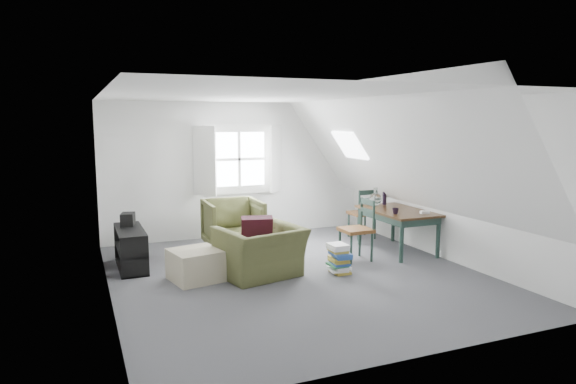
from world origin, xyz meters
name	(u,v)px	position (x,y,z in m)	size (l,w,h in m)	color
floor	(297,275)	(0.00, 0.00, 0.00)	(5.50, 5.50, 0.00)	#48494D
ceiling	(298,96)	(0.00, 0.00, 2.50)	(5.50, 5.50, 0.00)	white
wall_back	(238,170)	(0.00, 2.75, 1.25)	(5.00, 5.00, 0.00)	silver
wall_front	(421,226)	(0.00, -2.75, 1.25)	(5.00, 5.00, 0.00)	silver
wall_left	(106,198)	(-2.50, 0.00, 1.25)	(5.50, 5.50, 0.00)	silver
wall_right	(443,180)	(2.50, 0.00, 1.25)	(5.50, 5.50, 0.00)	silver
slope_left	(184,153)	(-1.55, 0.00, 1.78)	(5.50, 5.50, 0.00)	white
slope_right	(393,147)	(1.55, 0.00, 1.78)	(5.50, 5.50, 0.00)	white
dormer_window	(240,159)	(0.00, 2.68, 1.45)	(1.71, 0.35, 1.30)	white
skylight	(350,145)	(1.55, 1.30, 1.75)	(0.55, 0.75, 0.04)	white
armchair_near	(261,276)	(-0.50, 0.15, 0.00)	(1.08, 0.95, 0.70)	#454925
armchair_far	(234,249)	(-0.41, 1.77, 0.00)	(0.91, 0.94, 0.85)	#454925
throw_pillow	(257,231)	(-0.50, 0.30, 0.62)	(0.44, 0.12, 0.44)	#3B101D
ottoman	(196,265)	(-1.37, 0.33, 0.21)	(0.63, 0.63, 0.42)	tan
dining_table	(397,215)	(2.08, 0.60, 0.61)	(0.84, 1.40, 0.70)	#301D0E
demijohn	(375,199)	(1.93, 1.05, 0.83)	(0.22, 0.22, 0.31)	silver
vase_twigs	(385,197)	(2.18, 1.15, 0.82)	(0.07, 0.08, 0.57)	black
cup	(395,214)	(1.83, 0.30, 0.70)	(0.10, 0.10, 0.10)	black
paper_box	(425,212)	(2.28, 0.15, 0.72)	(0.13, 0.09, 0.04)	white
dining_chair_far	(363,213)	(2.03, 1.62, 0.48)	(0.43, 0.43, 0.93)	#5C3415
dining_chair_near	(358,229)	(1.20, 0.37, 0.50)	(0.45, 0.45, 0.96)	#5C3415
media_shelf	(131,251)	(-2.13, 1.26, 0.26)	(0.38, 1.15, 0.59)	black
electronics_box	(128,220)	(-2.13, 1.55, 0.68)	(0.19, 0.26, 0.21)	black
magazine_stack	(339,259)	(0.60, -0.13, 0.21)	(0.31, 0.37, 0.42)	#B29933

